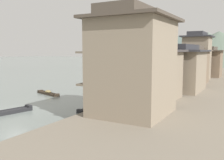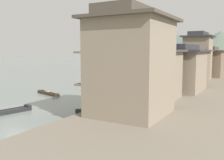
{
  "view_description": "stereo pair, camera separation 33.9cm",
  "coord_description": "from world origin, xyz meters",
  "views": [
    {
      "loc": [
        20.73,
        -16.65,
        6.09
      ],
      "look_at": [
        2.82,
        15.05,
        1.83
      ],
      "focal_mm": 40.41,
      "sensor_mm": 36.0,
      "label": 1
    },
    {
      "loc": [
        21.03,
        -16.48,
        6.09
      ],
      "look_at": [
        2.82,
        15.05,
        1.83
      ],
      "focal_mm": 40.41,
      "sensor_mm": 36.0,
      "label": 2
    }
  ],
  "objects": [
    {
      "name": "hill_far_west",
      "position": [
        7.52,
        95.79,
        6.99
      ],
      "size": [
        56.85,
        56.85,
        13.97
      ],
      "primitive_type": "cone",
      "color": "#5B6B5B",
      "rests_on": "ground"
    },
    {
      "name": "house_waterfront_end",
      "position": [
        11.98,
        38.44,
        3.76
      ],
      "size": [
        7.07,
        5.9,
        6.14
      ],
      "color": "#75604C",
      "rests_on": "riverbank_right"
    },
    {
      "name": "house_waterfront_narrow",
      "position": [
        11.56,
        25.56,
        3.75
      ],
      "size": [
        6.22,
        7.3,
        6.14
      ],
      "color": "#75604C",
      "rests_on": "riverbank_right"
    },
    {
      "name": "house_waterfront_nearest",
      "position": [
        11.88,
        2.53,
        5.05
      ],
      "size": [
        6.88,
        7.2,
        8.74
      ],
      "color": "gray",
      "rests_on": "riverbank_right"
    },
    {
      "name": "boat_foreground_poled",
      "position": [
        0.11,
        -1.06,
        0.16
      ],
      "size": [
        2.21,
        5.31,
        0.5
      ],
      "color": "#232326",
      "rests_on": "ground"
    },
    {
      "name": "ground_plane",
      "position": [
        0.0,
        0.0,
        0.0
      ],
      "size": [
        400.0,
        400.0,
        0.0
      ],
      "primitive_type": "plane",
      "color": "gray"
    },
    {
      "name": "boat_moored_third",
      "position": [
        6.54,
        4.65,
        0.22
      ],
      "size": [
        1.59,
        4.2,
        0.64
      ],
      "color": "#232326",
      "rests_on": "ground"
    },
    {
      "name": "house_waterfront_second",
      "position": [
        11.34,
        9.52,
        3.75
      ],
      "size": [
        5.79,
        6.8,
        6.14
      ],
      "color": "gray",
      "rests_on": "riverbank_right"
    },
    {
      "name": "house_waterfront_tall",
      "position": [
        11.94,
        17.32,
        3.74
      ],
      "size": [
        7.0,
        8.22,
        6.14
      ],
      "color": "gray",
      "rests_on": "riverbank_right"
    },
    {
      "name": "boat_moored_nearest",
      "position": [
        6.62,
        43.06,
        0.24
      ],
      "size": [
        1.5,
        4.67,
        0.7
      ],
      "color": "brown",
      "rests_on": "ground"
    },
    {
      "name": "house_waterfront_far",
      "position": [
        11.29,
        32.17,
        5.07
      ],
      "size": [
        5.71,
        5.49,
        8.74
      ],
      "color": "gray",
      "rests_on": "riverbank_right"
    },
    {
      "name": "boat_midriver_drifting",
      "position": [
        -4.24,
        49.47,
        0.26
      ],
      "size": [
        1.71,
        5.01,
        0.77
      ],
      "color": "#232326",
      "rests_on": "ground"
    },
    {
      "name": "boat_moored_second",
      "position": [
        1.89,
        18.82,
        0.26
      ],
      "size": [
        2.44,
        3.73,
        0.7
      ],
      "color": "#232326",
      "rests_on": "ground"
    },
    {
      "name": "hill_far_east",
      "position": [
        -15.31,
        103.91,
        7.48
      ],
      "size": [
        58.77,
        58.77,
        14.95
      ],
      "primitive_type": "cone",
      "color": "#4C5B56",
      "rests_on": "ground"
    },
    {
      "name": "boat_moored_far",
      "position": [
        -4.09,
        9.13,
        0.2
      ],
      "size": [
        4.81,
        2.2,
        0.61
      ],
      "color": "#33281E",
      "rests_on": "ground"
    },
    {
      "name": "hill_far_centre",
      "position": [
        0.11,
        116.02,
        7.57
      ],
      "size": [
        51.52,
        51.52,
        15.15
      ],
      "primitive_type": "cone",
      "color": "slate",
      "rests_on": "ground"
    }
  ]
}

